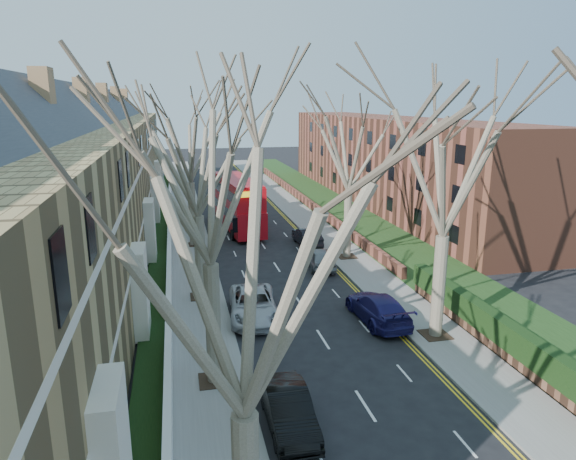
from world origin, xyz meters
TOP-DOWN VIEW (x-y plane):
  - ground at (0.00, 0.00)m, footprint 240.00×240.00m
  - pavement_left at (-6.00, 39.00)m, footprint 3.00×102.00m
  - pavement_right at (6.00, 39.00)m, footprint 3.00×102.00m
  - terrace_left at (-13.65, 31.00)m, footprint 9.70×78.00m
  - flats_right at (17.46, 43.00)m, footprint 13.97×54.00m
  - wall_hedge_right at (7.70, 2.00)m, footprint 0.70×24.00m
  - front_wall_left at (-7.65, 31.00)m, footprint 0.30×78.00m
  - grass_verge_right at (10.50, 39.00)m, footprint 6.00×102.00m
  - tree_left_near at (-5.70, -4.00)m, footprint 9.80×9.80m
  - tree_left_mid at (-5.70, 6.00)m, footprint 10.50×10.50m
  - tree_left_far at (-5.70, 16.00)m, footprint 10.15×10.15m
  - tree_left_dist at (-5.70, 28.00)m, footprint 10.50×10.50m
  - tree_right_mid at (5.70, 8.00)m, footprint 10.50×10.50m
  - tree_right_far at (5.70, 22.00)m, footprint 10.15×10.15m
  - double_decker_bus at (-1.33, 32.94)m, footprint 3.68×11.58m
  - car_left_mid at (-3.30, 2.31)m, footprint 1.56×4.46m
  - car_left_far at (-3.04, 12.47)m, footprint 3.06×5.79m
  - car_right_near at (3.57, 10.52)m, footprint 2.39×5.45m
  - car_right_mid at (3.03, 20.17)m, footprint 2.13×4.57m
  - car_right_far at (3.64, 26.25)m, footprint 1.70×4.56m

SIDE VIEW (x-z plane):
  - ground at x=0.00m, z-range 0.00..0.00m
  - pavement_left at x=-6.00m, z-range 0.00..0.12m
  - pavement_right at x=6.00m, z-range 0.00..0.12m
  - grass_verge_right at x=10.50m, z-range 0.12..0.18m
  - front_wall_left at x=-7.65m, z-range 0.12..1.12m
  - car_left_mid at x=-3.30m, z-range 0.00..1.47m
  - car_right_far at x=3.64m, z-range 0.00..1.49m
  - car_right_mid at x=3.03m, z-range 0.00..1.51m
  - car_left_far at x=-3.04m, z-range 0.00..1.55m
  - car_right_near at x=3.57m, z-range 0.00..1.56m
  - wall_hedge_right at x=7.70m, z-range 0.22..2.02m
  - double_decker_bus at x=-1.33m, z-range -0.03..4.71m
  - flats_right at x=17.46m, z-range -0.02..9.98m
  - terrace_left at x=-13.65m, z-range -1.27..12.33m
  - tree_left_near at x=-5.70m, z-range 2.06..15.79m
  - tree_left_far at x=-5.70m, z-range 2.13..16.35m
  - tree_right_far at x=5.70m, z-range 2.13..16.35m
  - tree_left_mid at x=-5.70m, z-range 2.20..16.91m
  - tree_right_mid at x=5.70m, z-range 2.20..16.91m
  - tree_left_dist at x=-5.70m, z-range 2.20..16.91m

